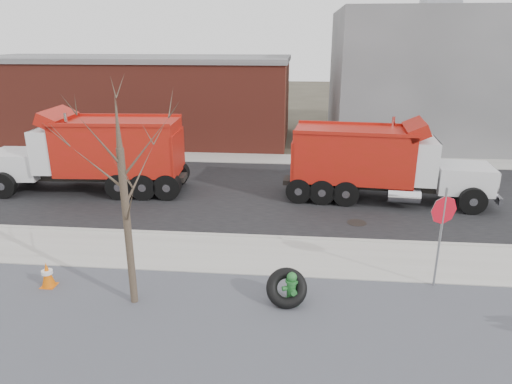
# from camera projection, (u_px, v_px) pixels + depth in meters

# --- Properties ---
(ground) EXTENTS (120.00, 120.00, 0.00)m
(ground) POSITION_uv_depth(u_px,v_px,m) (268.00, 260.00, 13.72)
(ground) COLOR #383328
(ground) RESTS_ON ground
(gravel_verge) EXTENTS (60.00, 5.00, 0.03)m
(gravel_verge) POSITION_uv_depth(u_px,v_px,m) (257.00, 330.00, 10.42)
(gravel_verge) COLOR slate
(gravel_verge) RESTS_ON ground
(sidewalk) EXTENTS (60.00, 2.50, 0.06)m
(sidewalk) POSITION_uv_depth(u_px,v_px,m) (268.00, 256.00, 13.95)
(sidewalk) COLOR #9E9B93
(sidewalk) RESTS_ON ground
(curb) EXTENTS (60.00, 0.15, 0.11)m
(curb) POSITION_uv_depth(u_px,v_px,m) (271.00, 237.00, 15.16)
(curb) COLOR #9E9B93
(curb) RESTS_ON ground
(road) EXTENTS (60.00, 9.40, 0.02)m
(road) POSITION_uv_depth(u_px,v_px,m) (278.00, 193.00, 19.66)
(road) COLOR black
(road) RESTS_ON ground
(far_sidewalk) EXTENTS (60.00, 2.00, 0.06)m
(far_sidewalk) POSITION_uv_depth(u_px,v_px,m) (283.00, 159.00, 25.03)
(far_sidewalk) COLOR #9E9B93
(far_sidewalk) RESTS_ON ground
(building_grey) EXTENTS (12.00, 10.00, 8.00)m
(building_grey) POSITION_uv_depth(u_px,v_px,m) (431.00, 77.00, 28.60)
(building_grey) COLOR gray
(building_grey) RESTS_ON ground
(building_brick) EXTENTS (20.20, 8.20, 5.30)m
(building_brick) POSITION_uv_depth(u_px,v_px,m) (134.00, 97.00, 29.80)
(building_brick) COLOR maroon
(building_brick) RESTS_ON ground
(bare_tree) EXTENTS (3.20, 3.20, 5.20)m
(bare_tree) POSITION_uv_depth(u_px,v_px,m) (123.00, 178.00, 10.50)
(bare_tree) COLOR #382D23
(bare_tree) RESTS_ON ground
(fire_hydrant) EXTENTS (0.50, 0.49, 0.88)m
(fire_hydrant) POSITION_uv_depth(u_px,v_px,m) (292.00, 289.00, 11.37)
(fire_hydrant) COLOR #2A7032
(fire_hydrant) RESTS_ON ground
(truck_tire) EXTENTS (1.05, 0.87, 0.99)m
(truck_tire) POSITION_uv_depth(u_px,v_px,m) (287.00, 288.00, 11.34)
(truck_tire) COLOR black
(truck_tire) RESTS_ON ground
(stop_sign) EXTENTS (0.72, 0.32, 2.81)m
(stop_sign) POSITION_uv_depth(u_px,v_px,m) (442.00, 221.00, 11.66)
(stop_sign) COLOR gray
(stop_sign) RESTS_ON ground
(traffic_cone_near) EXTENTS (0.38, 0.38, 0.72)m
(traffic_cone_near) POSITION_uv_depth(u_px,v_px,m) (47.00, 275.00, 12.15)
(traffic_cone_near) COLOR #DC5C06
(traffic_cone_near) RESTS_ON ground
(dump_truck_red_a) EXTENTS (8.26, 2.94, 3.31)m
(dump_truck_red_a) POSITION_uv_depth(u_px,v_px,m) (378.00, 160.00, 18.32)
(dump_truck_red_a) COLOR black
(dump_truck_red_a) RESTS_ON ground
(dump_truck_red_b) EXTENTS (8.39, 2.86, 3.52)m
(dump_truck_red_b) POSITION_uv_depth(u_px,v_px,m) (95.00, 151.00, 19.34)
(dump_truck_red_b) COLOR black
(dump_truck_red_b) RESTS_ON ground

